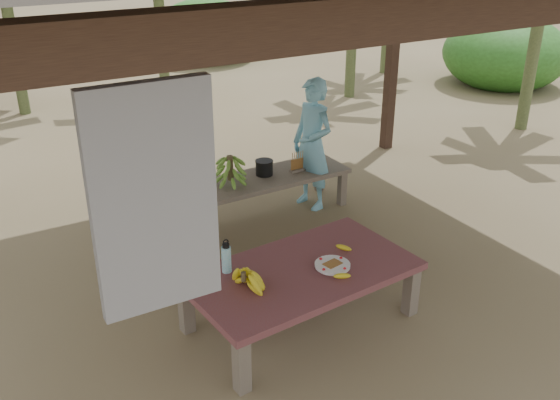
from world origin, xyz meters
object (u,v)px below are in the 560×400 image
bench (253,184)px  woman (312,144)px  ripe_banana_bunch (244,281)px  water_flask (226,258)px  cooking_pot (264,168)px  work_table (301,276)px  plate (332,265)px

bench → woman: 0.80m
ripe_banana_bunch → woman: woman is taller
water_flask → cooking_pot: size_ratio=1.53×
work_table → ripe_banana_bunch: 0.56m
woman → water_flask: bearing=-60.0°
water_flask → woman: 2.40m
work_table → water_flask: water_flask is taller
work_table → cooking_pot: size_ratio=10.02×
bench → plate: (-0.33, -2.00, 0.12)m
water_flask → woman: (1.81, 1.58, 0.12)m
work_table → water_flask: size_ratio=6.53×
work_table → water_flask: (-0.53, 0.26, 0.18)m
ripe_banana_bunch → woman: (1.82, 1.90, 0.15)m
water_flask → plate: bearing=-25.8°
bench → woman: bearing=-5.1°
bench → water_flask: water_flask is taller
plate → cooking_pot: 2.12m
water_flask → work_table: bearing=-26.5°
woman → plate: bearing=-39.7°
ripe_banana_bunch → plate: bearing=-3.5°
bench → cooking_pot: size_ratio=11.82×
cooking_pot → woman: (0.55, -0.11, 0.21)m
work_table → cooking_pot: cooking_pot is taller
ripe_banana_bunch → water_flask: size_ratio=1.03×
woman → cooking_pot: bearing=-112.6°
ripe_banana_bunch → bench: bearing=60.7°
cooking_pot → work_table: bearing=-110.5°
water_flask → cooking_pot: 2.11m
woman → work_table: bearing=-46.0°
plate → woman: woman is taller
work_table → woman: 2.27m
water_flask → cooking_pot: (1.26, 1.69, -0.09)m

